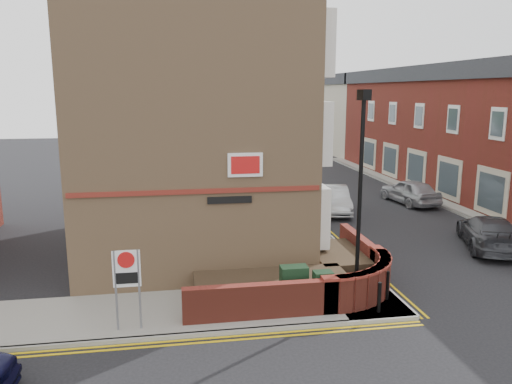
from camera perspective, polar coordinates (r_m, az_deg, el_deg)
The scene contains 27 objects.
ground at distance 14.29m, azimuth 6.78°, elevation -15.12°, with size 120.00×120.00×0.00m, color black.
pavement_corner at distance 15.13m, azimuth -8.08°, elevation -13.32°, with size 13.00×3.00×0.12m, color gray.
pavement_main at distance 29.49m, azimuth 1.94°, elevation -0.89°, with size 2.00×32.00×0.12m, color gray.
pavement_far at distance 30.91m, azimuth 23.54°, elevation -1.28°, with size 4.00×40.00×0.12m, color gray.
kerb_side at distance 13.78m, azimuth -7.91°, elevation -15.92°, with size 13.00×0.15×0.12m, color gray.
kerb_main_near at distance 29.70m, azimuth 3.83°, elevation -0.82°, with size 0.15×32.00×0.12m, color gray.
kerb_main_far at distance 29.88m, azimuth 20.31°, elevation -1.45°, with size 0.15×40.00×0.12m, color gray.
yellow_lines_side at distance 13.58m, azimuth -7.88°, elevation -16.61°, with size 13.00×0.28×0.01m, color gold.
yellow_lines_main at distance 29.77m, azimuth 4.30°, elevation -0.91°, with size 0.28×32.00×0.01m, color gold.
corner_building at distance 20.26m, azimuth -7.16°, elevation 10.97°, with size 8.95×10.40×13.60m.
garden_wall at distance 16.48m, azimuth 4.33°, elevation -11.32°, with size 6.80×6.00×1.20m, color maroon, non-canonical shape.
lamppost at distance 14.76m, azimuth 11.78°, elevation -0.62°, with size 0.25×0.50×6.30m.
utility_cabinet_large at distance 15.06m, azimuth 4.34°, elevation -10.61°, with size 0.80×0.45×1.20m, color black.
utility_cabinet_small at distance 15.01m, azimuth 7.64°, elevation -10.97°, with size 0.55×0.40×1.10m, color black.
bollard_near at distance 15.03m, azimuth 13.90°, elevation -11.61°, with size 0.11×0.11×0.90m, color black.
bollard_far at distance 15.93m, azimuth 14.78°, elevation -10.29°, with size 0.11×0.11×0.90m, color black.
zone_sign at distance 13.66m, azimuth -14.54°, elevation -9.18°, with size 0.72×0.07×2.20m.
far_terrace at distance 34.51m, azimuth 22.59°, elevation 6.73°, with size 5.40×30.40×8.00m.
far_terrace_cream at distance 53.48m, azimuth 10.63°, elevation 8.80°, with size 5.40×12.40×8.00m.
tree_near at distance 26.95m, azimuth 2.82°, elevation 7.91°, with size 3.64×3.65×6.70m.
tree_mid at distance 34.78m, azimuth 0.02°, elevation 9.54°, with size 4.03×4.03×7.42m.
tree_far at distance 42.70m, azimuth -1.76°, elevation 9.52°, with size 3.81×3.81×7.00m.
traffic_light_assembly at distance 37.91m, azimuth -0.11°, elevation 6.04°, with size 0.20×0.16×4.20m.
silver_car_near at distance 26.93m, azimuth 8.87°, elevation -0.84°, with size 1.46×4.20×1.38m, color #A2A6A9.
red_car_main at distance 31.55m, azimuth 4.20°, elevation 0.87°, with size 1.94×4.20×1.17m, color maroon.
grey_car_far at distance 22.67m, azimuth 25.09°, elevation -4.18°, with size 1.91×4.69×1.36m, color #303236.
silver_car_far at distance 29.97m, azimuth 17.19°, elevation 0.08°, with size 1.70×4.23×1.44m, color #9C9DA3.
Camera 1 is at (-3.67, -12.25, 6.38)m, focal length 35.00 mm.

